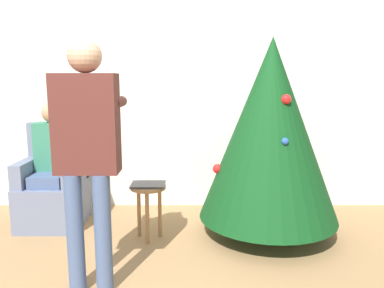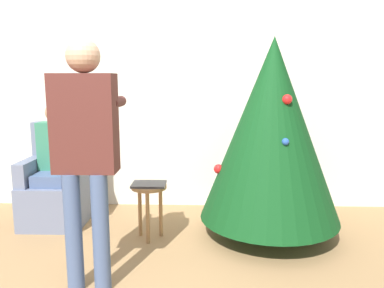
{
  "view_description": "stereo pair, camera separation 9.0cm",
  "coord_description": "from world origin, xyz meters",
  "px_view_note": "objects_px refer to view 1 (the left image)",
  "views": [
    {
      "loc": [
        0.46,
        -2.14,
        1.5
      ],
      "look_at": [
        0.46,
        0.84,
        0.99
      ],
      "focal_mm": 35.0,
      "sensor_mm": 36.0,
      "label": 1
    },
    {
      "loc": [
        0.55,
        -2.14,
        1.5
      ],
      "look_at": [
        0.46,
        0.84,
        0.99
      ],
      "focal_mm": 35.0,
      "sensor_mm": 36.0,
      "label": 2
    }
  ],
  "objects_px": {
    "armchair": "(54,189)",
    "person_standing": "(86,142)",
    "person_seated": "(51,159)",
    "side_stool": "(148,197)",
    "christmas_tree": "(269,130)"
  },
  "relations": [
    {
      "from": "armchair",
      "to": "person_standing",
      "type": "bearing_deg",
      "value": -60.01
    },
    {
      "from": "christmas_tree",
      "to": "person_standing",
      "type": "height_order",
      "value": "christmas_tree"
    },
    {
      "from": "armchair",
      "to": "side_stool",
      "type": "height_order",
      "value": "armchair"
    },
    {
      "from": "christmas_tree",
      "to": "person_seated",
      "type": "relative_size",
      "value": 1.49
    },
    {
      "from": "christmas_tree",
      "to": "armchair",
      "type": "xyz_separation_m",
      "value": [
        -2.18,
        0.3,
        -0.66
      ]
    },
    {
      "from": "christmas_tree",
      "to": "person_standing",
      "type": "bearing_deg",
      "value": -146.98
    },
    {
      "from": "christmas_tree",
      "to": "person_standing",
      "type": "relative_size",
      "value": 1.06
    },
    {
      "from": "armchair",
      "to": "side_stool",
      "type": "xyz_separation_m",
      "value": [
        1.03,
        -0.41,
        0.04
      ]
    },
    {
      "from": "person_seated",
      "to": "person_standing",
      "type": "height_order",
      "value": "person_standing"
    },
    {
      "from": "person_standing",
      "to": "person_seated",
      "type": "bearing_deg",
      "value": 120.56
    },
    {
      "from": "person_standing",
      "to": "armchair",
      "type": "bearing_deg",
      "value": 119.99
    },
    {
      "from": "armchair",
      "to": "person_standing",
      "type": "distance_m",
      "value": 1.6
    },
    {
      "from": "person_seated",
      "to": "side_stool",
      "type": "height_order",
      "value": "person_seated"
    },
    {
      "from": "armchair",
      "to": "side_stool",
      "type": "relative_size",
      "value": 2.01
    },
    {
      "from": "person_standing",
      "to": "side_stool",
      "type": "bearing_deg",
      "value": 69.57
    }
  ]
}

